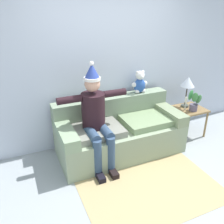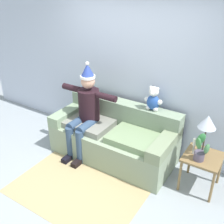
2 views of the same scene
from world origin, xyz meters
name	(u,v)px [view 1 (image 1 of 2)]	position (x,y,z in m)	size (l,w,h in m)	color
ground_plane	(151,189)	(0.00, 0.00, 0.00)	(10.00, 10.00, 0.00)	#959DA3
back_wall	(106,64)	(0.00, 1.55, 1.35)	(7.00, 0.10, 2.70)	silver
couch	(119,132)	(0.00, 1.02, 0.35)	(1.98, 0.90, 0.86)	gray
person_seated	(96,116)	(-0.45, 0.85, 0.80)	(1.02, 0.77, 1.55)	black
teddy_bear	(140,83)	(0.51, 1.30, 1.03)	(0.29, 0.17, 0.38)	#274E9D
side_table	(190,112)	(1.42, 1.01, 0.44)	(0.49, 0.50, 0.53)	olive
table_lamp	(188,83)	(1.37, 1.11, 0.97)	(0.24, 0.24, 0.56)	#444844
potted_plant	(194,102)	(1.39, 0.91, 0.70)	(0.24, 0.23, 0.38)	#564D62
candle_tall	(186,102)	(1.28, 0.99, 0.68)	(0.04, 0.04, 0.24)	beige
area_rug	(152,190)	(0.00, -0.03, 0.00)	(1.82, 1.15, 0.01)	tan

